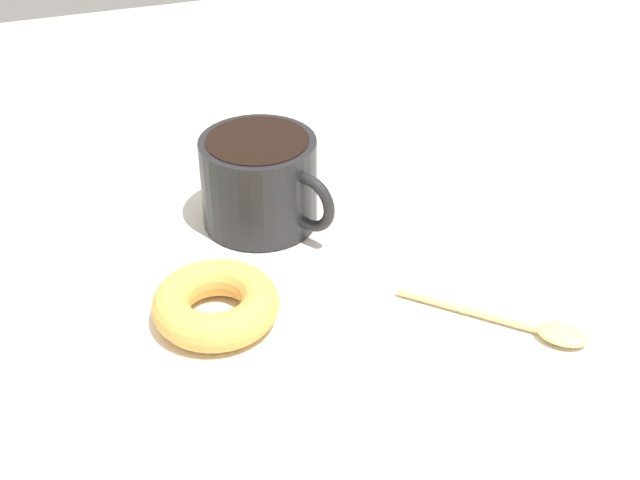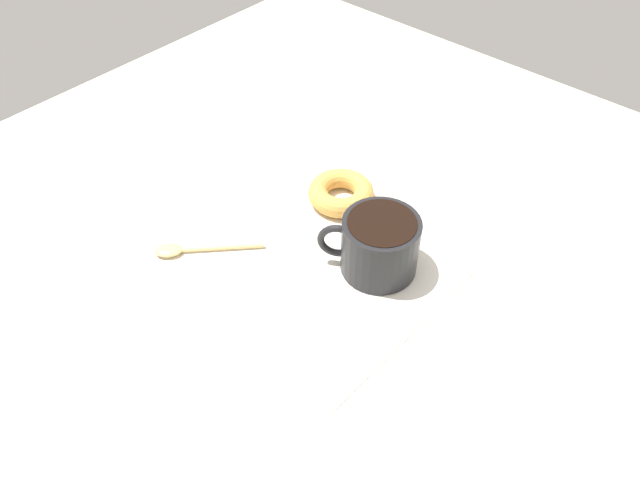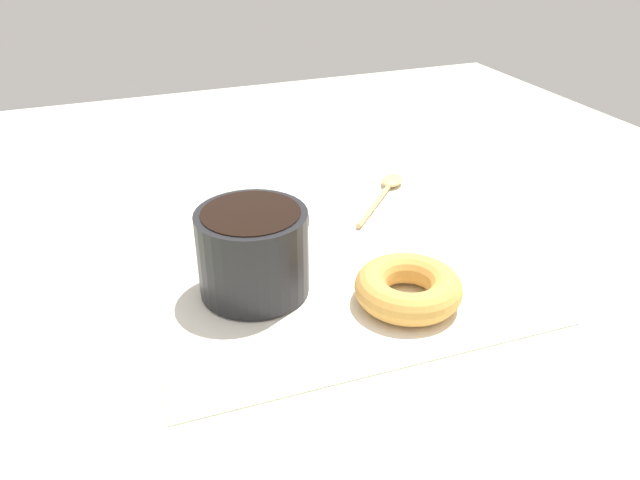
% 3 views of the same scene
% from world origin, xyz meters
% --- Properties ---
extents(ground_plane, '(1.20, 1.20, 0.02)m').
position_xyz_m(ground_plane, '(0.00, 0.00, -0.01)').
color(ground_plane, beige).
extents(napkin, '(0.34, 0.34, 0.00)m').
position_xyz_m(napkin, '(0.01, 0.02, 0.00)').
color(napkin, white).
rests_on(napkin, ground_plane).
extents(coffee_cup, '(0.09, 0.11, 0.08)m').
position_xyz_m(coffee_cup, '(0.04, -0.05, 0.04)').
color(coffee_cup, black).
rests_on(coffee_cup, napkin).
extents(donut, '(0.09, 0.09, 0.03)m').
position_xyz_m(donut, '(0.11, 0.06, 0.02)').
color(donut, gold).
rests_on(donut, napkin).
extents(spoon, '(0.11, 0.11, 0.01)m').
position_xyz_m(spoon, '(-0.10, 0.15, 0.01)').
color(spoon, '#D8B772').
rests_on(spoon, napkin).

